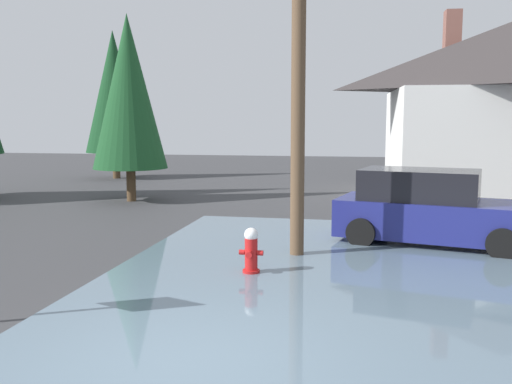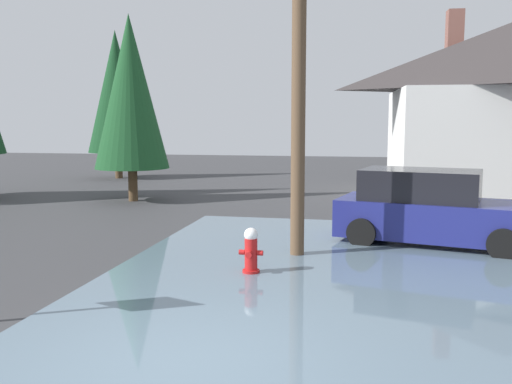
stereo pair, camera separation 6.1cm
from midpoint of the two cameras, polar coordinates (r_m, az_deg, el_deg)
name	(u,v)px [view 2 (the right image)]	position (r m, az deg, el deg)	size (l,w,h in m)	color
ground_plane	(181,373)	(6.46, -7.51, -18.05)	(80.00, 80.00, 0.10)	#38383A
flood_puddle	(344,302)	(8.52, 9.25, -11.21)	(8.44, 13.91, 0.05)	slate
fire_hydrant	(251,252)	(9.83, -0.35, -6.24)	(0.43, 0.37, 0.86)	red
utility_pole	(299,42)	(11.09, 4.63, 15.24)	(1.60, 0.28, 8.18)	brown
parked_car	(430,209)	(12.86, 17.73, -1.72)	(4.47, 2.76, 1.67)	navy
pine_tree_mid_left	(116,92)	(28.01, -14.17, 9.99)	(2.86, 2.86, 7.14)	#4C3823
pine_tree_short_left	(130,92)	(19.57, -12.77, 10.03)	(2.55, 2.55, 6.37)	#4C3823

